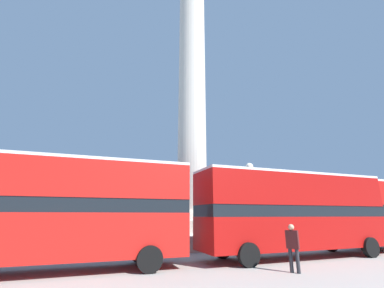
# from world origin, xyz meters

# --- Properties ---
(ground_plane) EXTENTS (200.00, 200.00, 0.00)m
(ground_plane) POSITION_xyz_m (0.00, 0.00, 0.00)
(ground_plane) COLOR #9E9B93
(monument_column) EXTENTS (5.45, 5.45, 25.81)m
(monument_column) POSITION_xyz_m (0.00, 0.00, 10.33)
(monument_column) COLOR beige
(monument_column) RESTS_ON ground_plane
(bus_a) EXTENTS (10.86, 2.89, 4.38)m
(bus_a) POSITION_xyz_m (-8.22, -5.96, 2.42)
(bus_a) COLOR red
(bus_a) RESTS_ON ground_plane
(bus_c) EXTENTS (10.64, 2.78, 4.32)m
(bus_c) POSITION_xyz_m (3.44, -6.37, 2.39)
(bus_c) COLOR #A80F0C
(bus_c) RESTS_ON ground_plane
(equestrian_statue) EXTENTS (3.23, 2.48, 6.31)m
(equestrian_statue) POSITION_xyz_m (9.33, 3.42, 1.89)
(equestrian_statue) COLOR beige
(equestrian_statue) RESTS_ON ground_plane
(street_lamp) EXTENTS (0.49, 0.49, 5.39)m
(street_lamp) POSITION_xyz_m (2.55, -3.78, 3.35)
(street_lamp) COLOR black
(street_lamp) RESTS_ON ground_plane
(pedestrian_near_lamp) EXTENTS (0.41, 0.49, 1.78)m
(pedestrian_near_lamp) POSITION_xyz_m (0.78, -9.15, 1.01)
(pedestrian_near_lamp) COLOR #28282D
(pedestrian_near_lamp) RESTS_ON ground_plane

